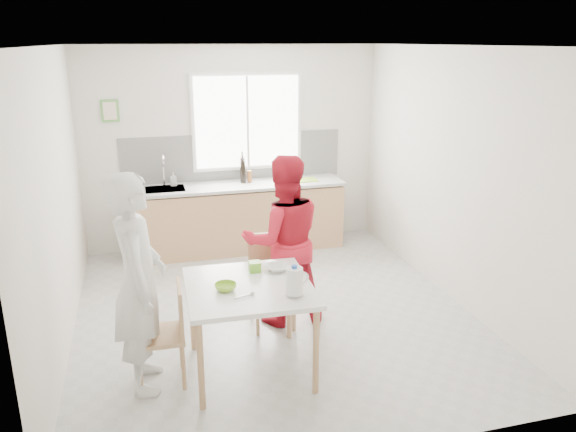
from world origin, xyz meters
name	(u,v)px	position (x,y,z in m)	size (l,w,h in m)	color
ground	(273,312)	(0.00, 0.00, 0.00)	(4.50, 4.50, 0.00)	#B7B7B2
room_shell	(272,159)	(0.00, 0.00, 1.64)	(4.50, 4.50, 4.50)	silver
window	(247,122)	(0.20, 2.23, 1.70)	(1.50, 0.06, 1.30)	white
backsplash	(233,157)	(0.00, 2.24, 1.23)	(3.00, 0.02, 0.65)	white
picture_frame	(110,111)	(-1.55, 2.23, 1.90)	(0.22, 0.03, 0.28)	#5A9C47
kitchen_counter	(239,220)	(0.00, 1.95, 0.42)	(2.84, 0.64, 1.37)	tan
dining_table	(249,294)	(-0.44, -1.00, 0.72)	(1.07, 1.07, 0.80)	white
chair_left	(167,329)	(-1.13, -0.97, 0.47)	(0.41, 0.41, 0.86)	tan
chair_far	(270,276)	(-0.07, -0.19, 0.50)	(0.44, 0.44, 0.92)	tan
person_white	(139,283)	(-1.32, -0.97, 0.91)	(0.66, 0.43, 1.82)	silver
person_red	(283,241)	(0.07, -0.18, 0.86)	(0.83, 0.65, 1.72)	red
bowl_green	(226,287)	(-0.65, -1.04, 0.83)	(0.18, 0.18, 0.06)	#8CC52D
bowl_white	(278,268)	(-0.14, -0.76, 0.82)	(0.20, 0.20, 0.05)	white
milk_jug	(295,281)	(-0.13, -1.29, 0.93)	(0.19, 0.14, 0.24)	white
green_box	(255,267)	(-0.34, -0.72, 0.84)	(0.10, 0.10, 0.09)	#6FC22C
spoon	(243,296)	(-0.53, -1.21, 0.81)	(0.01, 0.01, 0.16)	#A5A5AA
cutting_board	(304,180)	(0.91, 1.91, 0.93)	(0.35, 0.25, 0.01)	#8FC22C
wine_bottle_a	(242,169)	(0.10, 2.12, 1.08)	(0.07, 0.07, 0.32)	black
wine_bottle_b	(243,172)	(0.08, 2.01, 1.07)	(0.07, 0.07, 0.30)	black
jar_amber	(249,176)	(0.17, 2.01, 1.00)	(0.06, 0.06, 0.16)	brown
soap_bottle	(173,179)	(-0.83, 2.10, 1.01)	(0.08, 0.08, 0.18)	#999999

